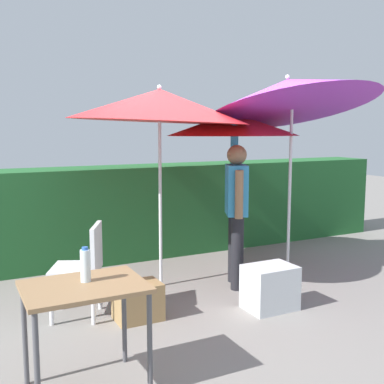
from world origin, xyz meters
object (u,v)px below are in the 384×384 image
at_px(umbrella_yellow, 232,124).
at_px(person_vendor, 236,204).
at_px(cooler_box, 270,287).
at_px(umbrella_orange, 290,94).
at_px(chair_plastic, 83,264).
at_px(bottle_water, 85,265).
at_px(crate_cardboard, 138,301).
at_px(umbrella_rainbow, 159,105).
at_px(folding_table, 85,298).

bearing_deg(umbrella_yellow, person_vendor, -117.25).
bearing_deg(person_vendor, umbrella_yellow, 62.75).
distance_m(person_vendor, cooler_box, 1.05).
relative_size(umbrella_orange, umbrella_yellow, 1.29).
distance_m(person_vendor, chair_plastic, 1.82).
distance_m(umbrella_yellow, chair_plastic, 2.55).
distance_m(cooler_box, bottle_water, 2.15).
xyz_separation_m(umbrella_yellow, cooler_box, (-0.38, -1.35, -1.61)).
distance_m(umbrella_yellow, person_vendor, 1.11).
bearing_deg(bottle_water, person_vendor, 33.24).
xyz_separation_m(chair_plastic, cooler_box, (1.69, -0.64, -0.29)).
height_order(umbrella_yellow, crate_cardboard, umbrella_yellow).
height_order(chair_plastic, bottle_water, bottle_water).
distance_m(umbrella_rainbow, person_vendor, 1.38).
bearing_deg(cooler_box, person_vendor, 84.25).
height_order(person_vendor, bottle_water, person_vendor).
distance_m(cooler_box, crate_cardboard, 1.31).
height_order(person_vendor, cooler_box, person_vendor).
distance_m(umbrella_orange, person_vendor, 1.40).
bearing_deg(bottle_water, crate_cardboard, 52.34).
distance_m(chair_plastic, folding_table, 1.32).
relative_size(umbrella_rainbow, chair_plastic, 2.53).
bearing_deg(chair_plastic, umbrella_orange, 1.66).
relative_size(person_vendor, cooler_box, 3.87).
xyz_separation_m(chair_plastic, crate_cardboard, (0.43, -0.30, -0.34)).
xyz_separation_m(person_vendor, cooler_box, (-0.08, -0.76, -0.72)).
bearing_deg(cooler_box, umbrella_rainbow, 121.15).
xyz_separation_m(cooler_box, folding_table, (-2.00, -0.64, 0.44)).
xyz_separation_m(folding_table, bottle_water, (0.03, 0.06, 0.21)).
bearing_deg(folding_table, umbrella_orange, 26.16).
xyz_separation_m(umbrella_rainbow, umbrella_yellow, (1.06, 0.21, -0.20)).
bearing_deg(cooler_box, chair_plastic, 159.36).
xyz_separation_m(umbrella_yellow, chair_plastic, (-2.07, -0.71, -1.32)).
height_order(crate_cardboard, folding_table, folding_table).
bearing_deg(chair_plastic, bottle_water, -102.90).
bearing_deg(umbrella_rainbow, umbrella_orange, -16.72).
xyz_separation_m(person_vendor, folding_table, (-2.07, -1.40, -0.28)).
relative_size(umbrella_yellow, chair_plastic, 2.27).
distance_m(umbrella_rainbow, bottle_water, 2.44).
bearing_deg(umbrella_orange, bottle_water, -154.63).
bearing_deg(crate_cardboard, umbrella_orange, 10.40).
relative_size(person_vendor, bottle_water, 7.83).
relative_size(person_vendor, crate_cardboard, 4.42).
relative_size(umbrella_rainbow, cooler_box, 4.63).
relative_size(folding_table, bottle_water, 3.33).
relative_size(person_vendor, folding_table, 2.35).
height_order(chair_plastic, crate_cardboard, chair_plastic).
relative_size(umbrella_orange, folding_table, 3.25).
xyz_separation_m(umbrella_yellow, person_vendor, (-0.30, -0.58, -0.90)).
bearing_deg(person_vendor, umbrella_orange, -4.79).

